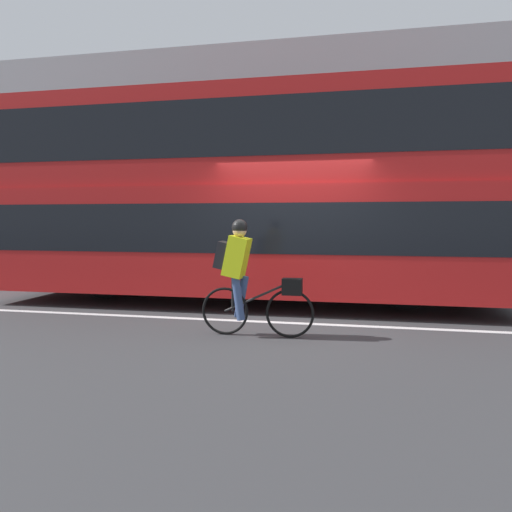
% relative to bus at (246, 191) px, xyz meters
% --- Properties ---
extents(ground_plane, '(80.00, 80.00, 0.00)m').
position_rel_bus_xyz_m(ground_plane, '(1.05, -1.72, -2.11)').
color(ground_plane, '#38383A').
extents(road_center_line, '(50.00, 0.14, 0.01)m').
position_rel_bus_xyz_m(road_center_line, '(1.05, -1.71, -2.11)').
color(road_center_line, silver).
rests_on(road_center_line, ground_plane).
extents(sidewalk_curb, '(60.00, 1.96, 0.15)m').
position_rel_bus_xyz_m(sidewalk_curb, '(1.05, 3.53, -2.03)').
color(sidewalk_curb, gray).
rests_on(sidewalk_curb, ground_plane).
extents(building_facade, '(60.00, 0.30, 6.46)m').
position_rel_bus_xyz_m(building_facade, '(1.05, 4.66, 1.12)').
color(building_facade, '#9E9EA3').
rests_on(building_facade, ground_plane).
extents(bus, '(9.37, 2.62, 3.83)m').
position_rel_bus_xyz_m(bus, '(0.00, 0.00, 0.00)').
color(bus, black).
rests_on(bus, ground_plane).
extents(cyclist_on_bike, '(1.55, 0.32, 1.58)m').
position_rel_bus_xyz_m(cyclist_on_bike, '(0.61, -2.65, -1.26)').
color(cyclist_on_bike, black).
rests_on(cyclist_on_bike, ground_plane).
extents(trash_bin, '(0.52, 0.52, 0.84)m').
position_rel_bus_xyz_m(trash_bin, '(-0.69, 3.43, -1.54)').
color(trash_bin, '#515156').
rests_on(trash_bin, sidewalk_curb).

